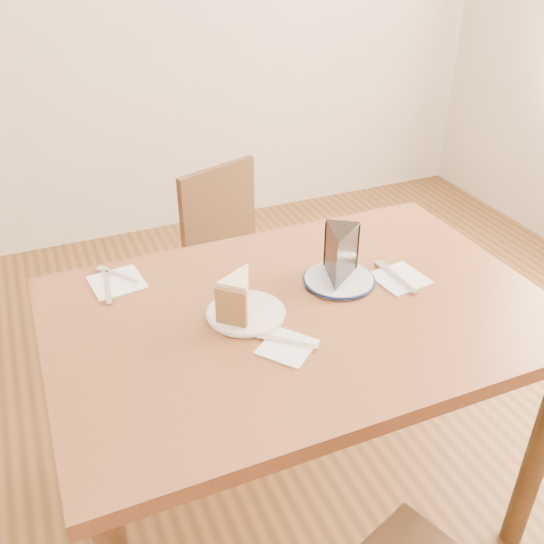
{
  "coord_description": "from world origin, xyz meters",
  "views": [
    {
      "loc": [
        -0.54,
        -1.08,
        1.6
      ],
      "look_at": [
        -0.03,
        0.1,
        0.8
      ],
      "focal_mm": 40.0,
      "sensor_mm": 36.0,
      "label": 1
    }
  ],
  "objects_px": {
    "carrot_cake": "(240,295)",
    "plate_navy": "(339,280)",
    "chocolate_cake": "(339,258)",
    "table": "(300,340)",
    "chair_far": "(241,264)",
    "plate_cream": "(246,313)"
  },
  "relations": [
    {
      "from": "table",
      "to": "chair_far",
      "type": "xyz_separation_m",
      "value": [
        0.12,
        0.75,
        -0.22
      ]
    },
    {
      "from": "table",
      "to": "chocolate_cake",
      "type": "bearing_deg",
      "value": 26.01
    },
    {
      "from": "plate_cream",
      "to": "chocolate_cake",
      "type": "distance_m",
      "value": 0.28
    },
    {
      "from": "plate_navy",
      "to": "chocolate_cake",
      "type": "bearing_deg",
      "value": -167.45
    },
    {
      "from": "plate_navy",
      "to": "carrot_cake",
      "type": "distance_m",
      "value": 0.29
    },
    {
      "from": "chocolate_cake",
      "to": "table",
      "type": "bearing_deg",
      "value": 60.44
    },
    {
      "from": "chocolate_cake",
      "to": "plate_navy",
      "type": "bearing_deg",
      "value": -133.01
    },
    {
      "from": "table",
      "to": "chair_far",
      "type": "bearing_deg",
      "value": 81.15
    },
    {
      "from": "chair_far",
      "to": "plate_navy",
      "type": "relative_size",
      "value": 4.41
    },
    {
      "from": "table",
      "to": "chocolate_cake",
      "type": "height_order",
      "value": "chocolate_cake"
    },
    {
      "from": "carrot_cake",
      "to": "plate_cream",
      "type": "bearing_deg",
      "value": 14.62
    },
    {
      "from": "chair_far",
      "to": "plate_cream",
      "type": "height_order",
      "value": "chair_far"
    },
    {
      "from": "chair_far",
      "to": "carrot_cake",
      "type": "bearing_deg",
      "value": 50.75
    },
    {
      "from": "chocolate_cake",
      "to": "chair_far",
      "type": "bearing_deg",
      "value": -53.85
    },
    {
      "from": "chair_far",
      "to": "carrot_cake",
      "type": "relative_size",
      "value": 7.66
    },
    {
      "from": "chair_far",
      "to": "plate_cream",
      "type": "xyz_separation_m",
      "value": [
        -0.25,
        -0.72,
        0.32
      ]
    },
    {
      "from": "plate_navy",
      "to": "chocolate_cake",
      "type": "distance_m",
      "value": 0.07
    },
    {
      "from": "chair_far",
      "to": "plate_cream",
      "type": "relative_size",
      "value": 4.32
    },
    {
      "from": "carrot_cake",
      "to": "plate_navy",
      "type": "bearing_deg",
      "value": 50.2
    },
    {
      "from": "chair_far",
      "to": "carrot_cake",
      "type": "xyz_separation_m",
      "value": [
        -0.26,
        -0.72,
        0.37
      ]
    },
    {
      "from": "plate_cream",
      "to": "plate_navy",
      "type": "bearing_deg",
      "value": 9.18
    },
    {
      "from": "carrot_cake",
      "to": "chocolate_cake",
      "type": "distance_m",
      "value": 0.28
    }
  ]
}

